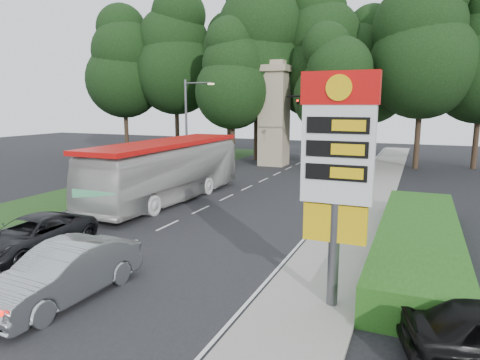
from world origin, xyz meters
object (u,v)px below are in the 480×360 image
at_px(monument, 274,113).
at_px(traffic_signal_mast, 344,121).
at_px(transit_bus, 168,171).
at_px(suv_charcoal, 32,236).
at_px(gas_station_pylon, 337,159).
at_px(streetlight_signs, 188,122).
at_px(sedan_silver, 64,273).

bearing_deg(monument, traffic_signal_mast, -38.00).
relative_size(monument, transit_bus, 0.75).
height_order(traffic_signal_mast, monument, monument).
xyz_separation_m(monument, suv_charcoal, (-0.80, -28.09, -4.34)).
distance_m(gas_station_pylon, monument, 30.17).
relative_size(streetlight_signs, sedan_silver, 1.51).
height_order(traffic_signal_mast, sedan_silver, traffic_signal_mast).
bearing_deg(traffic_signal_mast, gas_station_pylon, -80.91).
relative_size(monument, suv_charcoal, 1.83).
bearing_deg(streetlight_signs, gas_station_pylon, -51.04).
xyz_separation_m(traffic_signal_mast, suv_charcoal, (-8.48, -22.09, -3.91)).
bearing_deg(sedan_silver, suv_charcoal, 151.52).
bearing_deg(streetlight_signs, transit_bus, -67.74).
bearing_deg(suv_charcoal, sedan_silver, -32.79).
xyz_separation_m(monument, sedan_silver, (3.50, -30.67, -4.23)).
height_order(gas_station_pylon, traffic_signal_mast, traffic_signal_mast).
xyz_separation_m(streetlight_signs, sedan_silver, (8.49, -22.68, -3.57)).
relative_size(transit_bus, sedan_silver, 2.53).
distance_m(gas_station_pylon, traffic_signal_mast, 22.29).
bearing_deg(streetlight_signs, suv_charcoal, -78.23).
bearing_deg(traffic_signal_mast, suv_charcoal, -111.01).
bearing_deg(traffic_signal_mast, monument, 142.00).
xyz_separation_m(streetlight_signs, transit_bus, (3.93, -9.60, -2.57)).
xyz_separation_m(gas_station_pylon, traffic_signal_mast, (-3.52, 22.00, 0.22)).
distance_m(streetlight_signs, monument, 9.44).
bearing_deg(traffic_signal_mast, sedan_silver, -99.62).
distance_m(traffic_signal_mast, suv_charcoal, 23.98).
distance_m(traffic_signal_mast, streetlight_signs, 12.83).
distance_m(streetlight_signs, sedan_silver, 24.48).
xyz_separation_m(gas_station_pylon, sedan_silver, (-7.70, -2.66, -3.58)).
relative_size(traffic_signal_mast, sedan_silver, 1.36).
bearing_deg(monument, transit_bus, -93.44).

